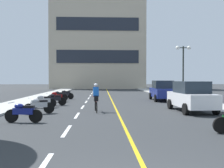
{
  "coord_description": "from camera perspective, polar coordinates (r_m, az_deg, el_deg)",
  "views": [
    {
      "loc": [
        -0.68,
        -3.53,
        1.96
      ],
      "look_at": [
        0.2,
        17.58,
        1.54
      ],
      "focal_mm": 40.34,
      "sensor_mm": 36.0,
      "label": 1
    }
  ],
  "objects": [
    {
      "name": "lane_dash_7",
      "position": [
        33.61,
        -4.63,
        -2.19
      ],
      "size": [
        0.14,
        2.2,
        0.01
      ],
      "primitive_type": "cube",
      "color": "silver",
      "rests_on": "ground"
    },
    {
      "name": "lane_dash_5",
      "position": [
        25.63,
        -5.33,
        -3.23
      ],
      "size": [
        0.14,
        2.2,
        0.01
      ],
      "primitive_type": "cube",
      "color": "silver",
      "rests_on": "ground"
    },
    {
      "name": "curb_right",
      "position": [
        28.69,
        13.58,
        -2.68
      ],
      "size": [
        2.4,
        72.0,
        0.12
      ],
      "primitive_type": "cube",
      "color": "#A8A8A3",
      "rests_on": "ground"
    },
    {
      "name": "office_building",
      "position": [
        53.7,
        -3.16,
        10.24
      ],
      "size": [
        18.82,
        9.1,
        20.9
      ],
      "color": "#BCAD93",
      "rests_on": "ground"
    },
    {
      "name": "ground_plane",
      "position": [
        24.61,
        -0.79,
        -3.42
      ],
      "size": [
        140.0,
        140.0,
        0.0
      ],
      "primitive_type": "plane",
      "color": "#2D3033"
    },
    {
      "name": "parked_car_near",
      "position": [
        15.85,
        17.49,
        -2.68
      ],
      "size": [
        2.02,
        4.25,
        1.82
      ],
      "color": "black",
      "rests_on": "ground"
    },
    {
      "name": "motorcycle_5",
      "position": [
        19.02,
        -12.9,
        -3.37
      ],
      "size": [
        1.7,
        0.6,
        0.92
      ],
      "color": "black",
      "rests_on": "ground"
    },
    {
      "name": "lane_dash_4",
      "position": [
        21.65,
        -5.87,
        -4.04
      ],
      "size": [
        0.14,
        2.2,
        0.01
      ],
      "primitive_type": "cube",
      "color": "silver",
      "rests_on": "ground"
    },
    {
      "name": "lane_dash_2",
      "position": [
        13.73,
        -7.92,
        -7.06
      ],
      "size": [
        0.14,
        2.2,
        0.01
      ],
      "primitive_type": "cube",
      "color": "silver",
      "rests_on": "ground"
    },
    {
      "name": "cyclist_rider",
      "position": [
        15.0,
        -3.66,
        -2.96
      ],
      "size": [
        0.43,
        1.77,
        1.71
      ],
      "color": "black",
      "rests_on": "ground"
    },
    {
      "name": "lane_dash_10",
      "position": [
        45.59,
        -4.04,
        -1.31
      ],
      "size": [
        0.14,
        2.2,
        0.01
      ],
      "primitive_type": "cube",
      "color": "silver",
      "rests_on": "ground"
    },
    {
      "name": "lane_dash_8",
      "position": [
        37.6,
        -4.39,
        -1.84
      ],
      "size": [
        0.14,
        2.2,
        0.01
      ],
      "primitive_type": "cube",
      "color": "silver",
      "rests_on": "ground"
    },
    {
      "name": "lane_dash_11",
      "position": [
        49.58,
        -3.9,
        -1.11
      ],
      "size": [
        0.14,
        2.2,
        0.01
      ],
      "primitive_type": "cube",
      "color": "silver",
      "rests_on": "ground"
    },
    {
      "name": "motorcycle_8",
      "position": [
        24.93,
        -10.5,
        -2.29
      ],
      "size": [
        1.63,
        0.81,
        0.92
      ],
      "color": "black",
      "rests_on": "ground"
    },
    {
      "name": "parked_car_mid",
      "position": [
        23.25,
        11.35,
        -1.45
      ],
      "size": [
        2.04,
        4.26,
        1.82
      ],
      "color": "black",
      "rests_on": "ground"
    },
    {
      "name": "lane_dash_0",
      "position": [
        6.01,
        -15.69,
        -17.91
      ],
      "size": [
        0.14,
        2.2,
        0.01
      ],
      "primitive_type": "cube",
      "color": "silver",
      "rests_on": "ground"
    },
    {
      "name": "lane_dash_6",
      "position": [
        29.62,
        -4.93,
        -2.64
      ],
      "size": [
        0.14,
        2.2,
        0.01
      ],
      "primitive_type": "cube",
      "color": "silver",
      "rests_on": "ground"
    },
    {
      "name": "lane_dash_1",
      "position": [
        9.81,
        -10.22,
        -10.37
      ],
      "size": [
        0.14,
        2.2,
        0.01
      ],
      "primitive_type": "cube",
      "color": "silver",
      "rests_on": "ground"
    },
    {
      "name": "motorcycle_7",
      "position": [
        23.15,
        -11.98,
        -2.56
      ],
      "size": [
        1.68,
        0.67,
        0.92
      ],
      "color": "black",
      "rests_on": "ground"
    },
    {
      "name": "motorcycle_6",
      "position": [
        21.65,
        -12.46,
        -2.82
      ],
      "size": [
        1.66,
        0.73,
        0.92
      ],
      "color": "black",
      "rests_on": "ground"
    },
    {
      "name": "motorcycle_3",
      "position": [
        14.72,
        -16.29,
        -4.7
      ],
      "size": [
        1.64,
        0.79,
        0.92
      ],
      "color": "black",
      "rests_on": "ground"
    },
    {
      "name": "motorcycle_4",
      "position": [
        17.64,
        -15.31,
        -3.73
      ],
      "size": [
        1.66,
        0.72,
        0.92
      ],
      "color": "black",
      "rests_on": "ground"
    },
    {
      "name": "street_lamp_mid",
      "position": [
        25.2,
        15.85,
        5.3
      ],
      "size": [
        1.46,
        0.36,
        5.02
      ],
      "color": "black",
      "rests_on": "curb_right"
    },
    {
      "name": "lane_dash_9",
      "position": [
        41.59,
        -4.2,
        -1.55
      ],
      "size": [
        0.14,
        2.2,
        0.01
      ],
      "primitive_type": "cube",
      "color": "silver",
      "rests_on": "ground"
    },
    {
      "name": "curb_left",
      "position": [
        28.35,
        -15.68,
        -2.74
      ],
      "size": [
        2.4,
        72.0,
        0.12
      ],
      "primitive_type": "cube",
      "color": "#A8A8A3",
      "rests_on": "ground"
    },
    {
      "name": "motorcycle_2",
      "position": [
        12.01,
        -19.47,
        -6.03
      ],
      "size": [
        1.7,
        0.6,
        0.92
      ],
      "color": "black",
      "rests_on": "ground"
    },
    {
      "name": "centre_line_yellow",
      "position": [
        27.61,
        -0.44,
        -2.91
      ],
      "size": [
        0.12,
        66.0,
        0.01
      ],
      "primitive_type": "cube",
      "color": "gold",
      "rests_on": "ground"
    },
    {
      "name": "lane_dash_3",
      "position": [
        17.68,
        -6.67,
        -5.21
      ],
      "size": [
        0.14,
        2.2,
        0.01
      ],
      "primitive_type": "cube",
      "color": "silver",
      "rests_on": "ground"
    }
  ]
}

